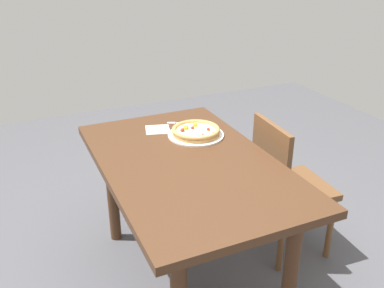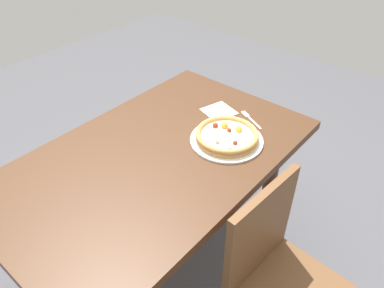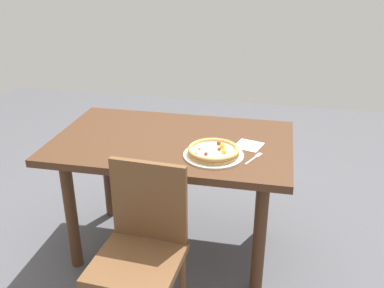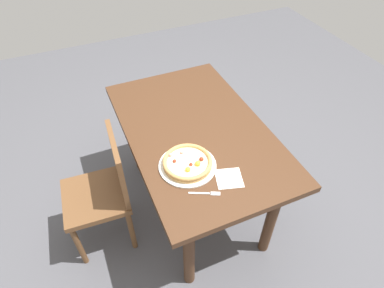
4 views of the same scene
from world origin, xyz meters
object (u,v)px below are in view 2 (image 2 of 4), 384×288
Objects in this scene: chair_near at (280,280)px; fork at (250,118)px; dining_table at (157,174)px; pizza at (227,135)px; napkin at (220,112)px; plate at (226,140)px.

chair_near is 0.74m from fork.
fork is (0.49, -0.15, 0.11)m from dining_table.
pizza is at bearing -32.32° from dining_table.
dining_table is 4.96× the size of pizza.
chair_near is (0.00, -0.64, -0.18)m from dining_table.
chair_near is 0.82m from napkin.
chair_near is at bearing -119.68° from plate.
dining_table is 0.52m from fork.
dining_table is 4.25× the size of plate.
chair_near reaches higher than fork.
plate is at bearing -136.00° from napkin.
chair_near is at bearing 160.48° from fork.
chair_near is 0.62m from pizza.
fork is (0.48, 0.49, 0.29)m from chair_near.
dining_table is at bearing 98.06° from fork.
dining_table is 0.34m from plate.
pizza is 0.22m from fork.
fork is at bearing -131.05° from chair_near.
fork reaches higher than napkin.
chair_near is 2.71× the size of plate.
napkin is (0.17, 0.17, -0.03)m from pizza.
chair_near is at bearing -89.60° from dining_table.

